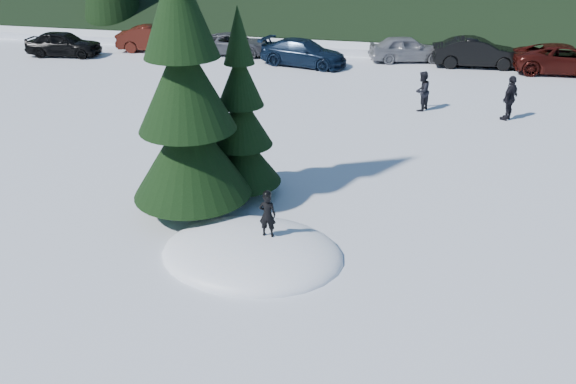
% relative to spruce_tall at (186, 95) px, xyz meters
% --- Properties ---
extents(ground, '(200.00, 200.00, 0.00)m').
position_rel_spruce_tall_xyz_m(ground, '(2.20, -1.80, -3.32)').
color(ground, white).
rests_on(ground, ground).
extents(snow_mound, '(4.48, 3.52, 0.96)m').
position_rel_spruce_tall_xyz_m(snow_mound, '(2.20, -1.80, -3.32)').
color(snow_mound, white).
rests_on(snow_mound, ground).
extents(spruce_tall, '(3.20, 3.20, 8.60)m').
position_rel_spruce_tall_xyz_m(spruce_tall, '(0.00, 0.00, 0.00)').
color(spruce_tall, black).
rests_on(spruce_tall, ground).
extents(spruce_short, '(2.20, 2.20, 5.37)m').
position_rel_spruce_tall_xyz_m(spruce_short, '(1.00, 1.40, -1.22)').
color(spruce_short, black).
rests_on(spruce_short, ground).
extents(child_skier, '(0.42, 0.28, 1.12)m').
position_rel_spruce_tall_xyz_m(child_skier, '(2.55, -1.61, -2.28)').
color(child_skier, black).
rests_on(child_skier, snow_mound).
extents(adult_0, '(0.91, 1.00, 1.66)m').
position_rel_spruce_tall_xyz_m(adult_0, '(5.89, 10.72, -2.49)').
color(adult_0, black).
rests_on(adult_0, ground).
extents(adult_1, '(0.94, 1.12, 1.79)m').
position_rel_spruce_tall_xyz_m(adult_1, '(9.34, 10.30, -2.42)').
color(adult_1, black).
rests_on(adult_1, ground).
extents(car_0, '(4.44, 2.20, 1.46)m').
position_rel_spruce_tall_xyz_m(car_0, '(-14.73, 16.49, -2.59)').
color(car_0, black).
rests_on(car_0, ground).
extents(car_1, '(4.77, 2.48, 1.50)m').
position_rel_spruce_tall_xyz_m(car_1, '(-10.08, 19.02, -2.57)').
color(car_1, '#3E120B').
rests_on(car_1, ground).
extents(car_2, '(4.46, 2.08, 1.24)m').
position_rel_spruce_tall_xyz_m(car_2, '(-5.10, 19.18, -2.70)').
color(car_2, '#505158').
rests_on(car_2, ground).
extents(car_3, '(5.15, 2.95, 1.41)m').
position_rel_spruce_tall_xyz_m(car_3, '(-0.57, 17.41, -2.62)').
color(car_3, black).
rests_on(car_3, ground).
extents(car_4, '(4.50, 2.81, 1.43)m').
position_rel_spruce_tall_xyz_m(car_4, '(4.89, 19.72, -2.61)').
color(car_4, gray).
rests_on(car_4, ground).
extents(car_5, '(4.80, 2.01, 1.54)m').
position_rel_spruce_tall_xyz_m(car_5, '(8.64, 19.27, -2.55)').
color(car_5, black).
rests_on(car_5, ground).
extents(car_6, '(5.40, 2.67, 1.47)m').
position_rel_spruce_tall_xyz_m(car_6, '(13.05, 18.88, -2.58)').
color(car_6, '#360D09').
rests_on(car_6, ground).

